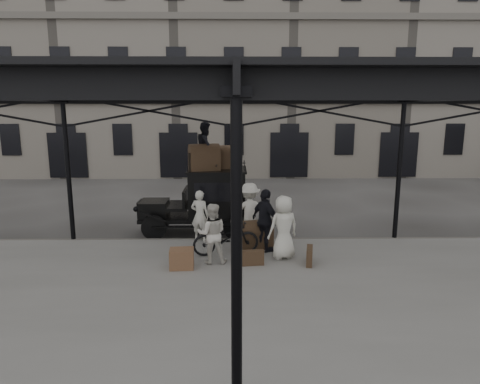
% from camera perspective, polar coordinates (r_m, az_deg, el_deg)
% --- Properties ---
extents(ground, '(120.00, 120.00, 0.00)m').
position_cam_1_polar(ground, '(11.55, -0.66, -9.89)').
color(ground, '#383533').
rests_on(ground, ground).
extents(platform, '(28.00, 8.00, 0.15)m').
position_cam_1_polar(platform, '(9.68, -0.61, -13.78)').
color(platform, slate).
rests_on(platform, ground).
extents(canopy, '(22.50, 9.00, 4.74)m').
position_cam_1_polar(canopy, '(9.05, -0.68, 13.97)').
color(canopy, black).
rests_on(canopy, ground).
extents(building_frontage, '(64.00, 8.00, 14.00)m').
position_cam_1_polar(building_frontage, '(28.90, -0.84, 16.97)').
color(building_frontage, slate).
rests_on(building_frontage, ground).
extents(taxi, '(3.65, 1.55, 2.18)m').
position_cam_1_polar(taxi, '(14.15, -4.31, -0.82)').
color(taxi, black).
rests_on(taxi, ground).
extents(porter_left, '(0.66, 0.54, 1.57)m').
position_cam_1_polar(porter_left, '(13.02, -5.36, -3.15)').
color(porter_left, beige).
rests_on(porter_left, platform).
extents(porter_midleft, '(0.81, 0.65, 1.59)m').
position_cam_1_polar(porter_midleft, '(11.16, -3.76, -5.55)').
color(porter_midleft, beige).
rests_on(porter_midleft, platform).
extents(porter_centre, '(0.98, 0.81, 1.72)m').
position_cam_1_polar(porter_centre, '(11.53, 5.82, -4.68)').
color(porter_centre, beige).
rests_on(porter_centre, platform).
extents(porter_official, '(0.97, 1.10, 1.79)m').
position_cam_1_polar(porter_official, '(12.01, 3.40, -3.82)').
color(porter_official, black).
rests_on(porter_official, platform).
extents(porter_right, '(1.24, 0.83, 1.78)m').
position_cam_1_polar(porter_right, '(12.96, 1.26, -2.68)').
color(porter_right, beige).
rests_on(porter_right, platform).
extents(bicycle, '(1.92, 0.97, 0.96)m').
position_cam_1_polar(bicycle, '(11.84, -1.89, -6.11)').
color(bicycle, black).
rests_on(bicycle, platform).
extents(porter_roof, '(0.63, 0.78, 1.51)m').
position_cam_1_polar(porter_roof, '(13.79, -4.57, 6.14)').
color(porter_roof, black).
rests_on(porter_roof, taxi).
extents(steamer_trunk_roof_near, '(1.07, 0.81, 0.70)m').
position_cam_1_polar(steamer_trunk_roof_near, '(13.69, -4.80, 4.38)').
color(steamer_trunk_roof_near, '#483821').
rests_on(steamer_trunk_roof_near, taxi).
extents(steamer_trunk_roof_far, '(0.89, 0.59, 0.63)m').
position_cam_1_polar(steamer_trunk_roof_far, '(14.11, -1.62, 4.48)').
color(steamer_trunk_roof_far, '#483821').
rests_on(steamer_trunk_roof_far, taxi).
extents(steamer_trunk_platform, '(1.04, 0.77, 0.68)m').
position_cam_1_polar(steamer_trunk_platform, '(12.44, 2.08, -5.91)').
color(steamer_trunk_platform, '#483821').
rests_on(steamer_trunk_platform, platform).
extents(wicker_hamper, '(0.62, 0.48, 0.50)m').
position_cam_1_polar(wicker_hamper, '(11.04, -7.78, -8.79)').
color(wicker_hamper, brown).
rests_on(wicker_hamper, platform).
extents(suitcase_upright, '(0.26, 0.62, 0.45)m').
position_cam_1_polar(suitcase_upright, '(11.36, 9.25, -8.39)').
color(suitcase_upright, '#483821').
rests_on(suitcase_upright, platform).
extents(suitcase_flat, '(0.61, 0.22, 0.40)m').
position_cam_1_polar(suitcase_flat, '(11.15, 1.65, -8.76)').
color(suitcase_flat, '#483821').
rests_on(suitcase_flat, platform).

